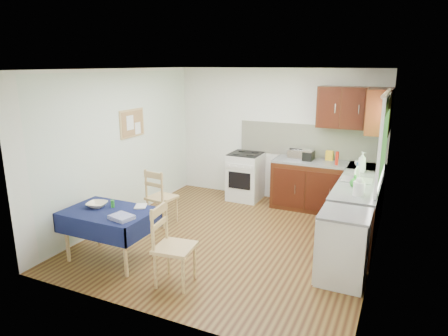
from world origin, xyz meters
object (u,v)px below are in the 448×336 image
at_px(chair_near, 171,243).
at_px(dish_rack, 357,179).
at_px(chair_far, 160,195).
at_px(kettle, 359,187).
at_px(sandwich_press, 304,154).
at_px(toaster, 296,155).
at_px(dining_table, 109,218).

relative_size(chair_near, dish_rack, 2.31).
height_order(chair_far, kettle, kettle).
height_order(dish_rack, kettle, kettle).
xyz_separation_m(chair_far, sandwich_press, (1.91, 1.79, 0.50)).
height_order(toaster, sandwich_press, toaster).
distance_m(toaster, kettle, 2.06).
bearing_deg(kettle, chair_far, -178.57).
bearing_deg(kettle, toaster, 128.10).
bearing_deg(chair_far, sandwich_press, -129.58).
bearing_deg(chair_far, chair_near, 134.93).
xyz_separation_m(sandwich_press, dish_rack, (1.04, -1.02, -0.07)).
distance_m(toaster, sandwich_press, 0.15).
bearing_deg(chair_near, dining_table, 73.69).
distance_m(toaster, dish_rack, 1.49).
xyz_separation_m(chair_far, toaster, (1.78, 1.70, 0.50)).
bearing_deg(kettle, chair_near, -140.55).
relative_size(chair_near, sandwich_press, 2.95).
bearing_deg(sandwich_press, dining_table, -119.08).
bearing_deg(kettle, dining_table, -154.88).
bearing_deg(dining_table, dish_rack, 41.66).
distance_m(chair_far, chair_near, 1.88).
xyz_separation_m(chair_far, dish_rack, (2.95, 0.77, 0.43)).
height_order(chair_far, toaster, toaster).
height_order(chair_near, sandwich_press, sandwich_press).
bearing_deg(chair_near, kettle, -57.57).
bearing_deg(sandwich_press, dish_rack, -42.83).
xyz_separation_m(dining_table, toaster, (1.70, 3.02, 0.40)).
bearing_deg(dish_rack, dining_table, -128.51).
bearing_deg(chair_far, kettle, -171.26).
bearing_deg(toaster, sandwich_press, 41.36).
bearing_deg(toaster, chair_far, -130.14).
xyz_separation_m(sandwich_press, kettle, (1.15, -1.71, 0.02)).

